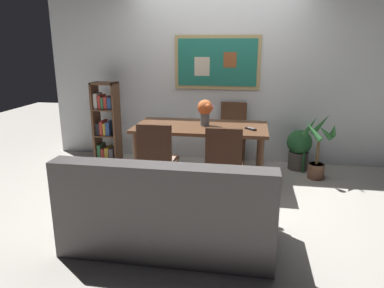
% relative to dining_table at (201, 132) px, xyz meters
% --- Properties ---
extents(ground_plane, '(12.00, 12.00, 0.00)m').
position_rel_dining_table_xyz_m(ground_plane, '(0.12, -0.38, -0.64)').
color(ground_plane, '#B7B2A8').
extents(wall_back_with_painting, '(5.20, 0.14, 2.60)m').
position_rel_dining_table_xyz_m(wall_back_with_painting, '(0.12, 0.98, 0.66)').
color(wall_back_with_painting, silver).
rests_on(wall_back_with_painting, ground_plane).
extents(dining_table, '(1.67, 0.86, 0.73)m').
position_rel_dining_table_xyz_m(dining_table, '(0.00, 0.00, 0.00)').
color(dining_table, brown).
rests_on(dining_table, ground_plane).
extents(dining_chair_near_right, '(0.40, 0.41, 0.91)m').
position_rel_dining_table_xyz_m(dining_chair_near_right, '(0.36, -0.75, -0.11)').
color(dining_chair_near_right, brown).
rests_on(dining_chair_near_right, ground_plane).
extents(dining_chair_far_right, '(0.40, 0.41, 0.91)m').
position_rel_dining_table_xyz_m(dining_chair_far_right, '(0.37, 0.76, -0.11)').
color(dining_chair_far_right, brown).
rests_on(dining_chair_far_right, ground_plane).
extents(dining_chair_near_left, '(0.40, 0.41, 0.91)m').
position_rel_dining_table_xyz_m(dining_chair_near_left, '(-0.39, -0.71, -0.11)').
color(dining_chair_near_left, brown).
rests_on(dining_chair_near_left, ground_plane).
extents(leather_couch, '(1.80, 0.84, 0.84)m').
position_rel_dining_table_xyz_m(leather_couch, '(-0.05, -1.62, -0.33)').
color(leather_couch, '#514C4C').
rests_on(leather_couch, ground_plane).
extents(bookshelf, '(0.36, 0.28, 1.20)m').
position_rel_dining_table_xyz_m(bookshelf, '(-1.54, 0.60, -0.08)').
color(bookshelf, brown).
rests_on(bookshelf, ground_plane).
extents(potted_ivy, '(0.35, 0.35, 0.59)m').
position_rel_dining_table_xyz_m(potted_ivy, '(1.32, 0.66, -0.33)').
color(potted_ivy, '#4C4742').
rests_on(potted_ivy, ground_plane).
extents(potted_palm, '(0.47, 0.48, 0.87)m').
position_rel_dining_table_xyz_m(potted_palm, '(1.51, 0.31, -0.24)').
color(potted_palm, brown).
rests_on(potted_palm, ground_plane).
extents(flower_vase, '(0.21, 0.21, 0.33)m').
position_rel_dining_table_xyz_m(flower_vase, '(0.05, 0.02, 0.30)').
color(flower_vase, slate).
rests_on(flower_vase, dining_table).
extents(tv_remote, '(0.14, 0.14, 0.02)m').
position_rel_dining_table_xyz_m(tv_remote, '(0.63, -0.13, 0.10)').
color(tv_remote, black).
rests_on(tv_remote, dining_table).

